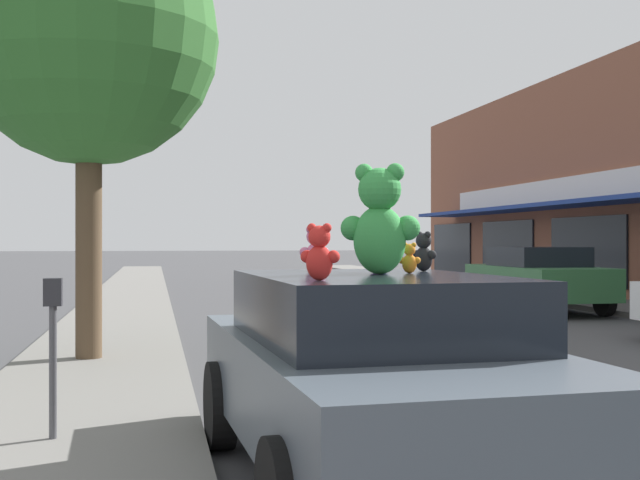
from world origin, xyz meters
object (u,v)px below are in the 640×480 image
object	(u,v)px
teddy_bear_giant	(380,221)
plush_art_car	(373,372)
teddy_bear_orange	(409,258)
teddy_bear_purple	(375,258)
teddy_bear_red	(319,253)
street_tree	(89,38)
teddy_bear_blue	(381,251)
teddy_bear_black	(424,252)
parked_car_far_right	(538,277)
parking_meter	(53,336)
teddy_bear_pink	(315,249)

from	to	relation	value
teddy_bear_giant	plush_art_car	bearing A→B (deg)	76.63
plush_art_car	teddy_bear_orange	distance (m)	0.87
teddy_bear_purple	teddy_bear_red	distance (m)	1.19
plush_art_car	street_tree	size ratio (longest dim) A/B	0.70
teddy_bear_blue	teddy_bear_black	distance (m)	0.36
teddy_bear_black	teddy_bear_purple	bearing A→B (deg)	89.55
teddy_bear_giant	teddy_bear_purple	size ratio (longest dim) A/B	3.48
plush_art_car	parked_car_far_right	bearing A→B (deg)	56.01
teddy_bear_black	parking_meter	xyz separation A→B (m)	(-2.82, 0.77, -0.67)
teddy_bear_purple	plush_art_car	bearing A→B (deg)	121.37
teddy_bear_pink	parking_meter	xyz separation A→B (m)	(-2.01, 0.56, -0.69)
parked_car_far_right	street_tree	size ratio (longest dim) A/B	0.70
teddy_bear_orange	teddy_bear_black	distance (m)	0.41
teddy_bear_purple	teddy_bear_orange	distance (m)	0.25
teddy_bear_giant	parked_car_far_right	distance (m)	14.24
plush_art_car	parking_meter	size ratio (longest dim) A/B	3.33
teddy_bear_pink	teddy_bear_black	size ratio (longest dim) A/B	1.14
teddy_bear_giant	teddy_bear_red	bearing A→B (deg)	75.66
plush_art_car	teddy_bear_black	bearing A→B (deg)	42.42
teddy_bear_blue	parked_car_far_right	xyz separation A→B (m)	(7.24, 11.74, -0.79)
teddy_bear_blue	parking_meter	distance (m)	2.68
teddy_bear_red	street_tree	xyz separation A→B (m)	(-1.81, 6.49, 2.79)
parking_meter	teddy_bear_purple	bearing A→B (deg)	-22.99
teddy_bear_blue	teddy_bear_black	xyz separation A→B (m)	(0.36, 0.05, -0.01)
teddy_bear_purple	teddy_bear_red	world-z (taller)	teddy_bear_red
plush_art_car	teddy_bear_giant	distance (m)	1.05
teddy_bear_giant	teddy_bear_purple	bearing A→B (deg)	-74.96
teddy_bear_pink	street_tree	xyz separation A→B (m)	(-2.08, 5.03, 2.79)
teddy_bear_black	teddy_bear_orange	bearing A→B (deg)	118.76
teddy_bear_giant	teddy_bear_red	distance (m)	1.01
teddy_bear_giant	parking_meter	size ratio (longest dim) A/B	0.61
street_tree	parking_meter	bearing A→B (deg)	-89.07
parking_meter	teddy_bear_orange	bearing A→B (deg)	-23.21
teddy_bear_blue	teddy_bear_pink	distance (m)	0.52
teddy_bear_purple	parking_meter	xyz separation A→B (m)	(-2.36, 1.00, -0.63)
teddy_bear_pink	parked_car_far_right	distance (m)	13.84
plush_art_car	teddy_bear_blue	world-z (taller)	teddy_bear_blue
teddy_bear_purple	parked_car_far_right	distance (m)	14.02
teddy_bear_black	street_tree	bearing A→B (deg)	1.20
teddy_bear_red	teddy_bear_pink	distance (m)	1.49
teddy_bear_purple	street_tree	world-z (taller)	street_tree
street_tree	parking_meter	size ratio (longest dim) A/B	4.76
teddy_bear_orange	parking_meter	size ratio (longest dim) A/B	0.18
plush_art_car	teddy_bear_pink	bearing A→B (deg)	105.19
teddy_bear_purple	teddy_bear_red	size ratio (longest dim) A/B	0.66
teddy_bear_giant	teddy_bear_blue	bearing A→B (deg)	-84.30
plush_art_car	parked_car_far_right	distance (m)	14.34
parked_car_far_right	parking_meter	distance (m)	14.61
teddy_bear_blue	parking_meter	size ratio (longest dim) A/B	0.25
parked_car_far_right	parking_meter	size ratio (longest dim) A/B	3.33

